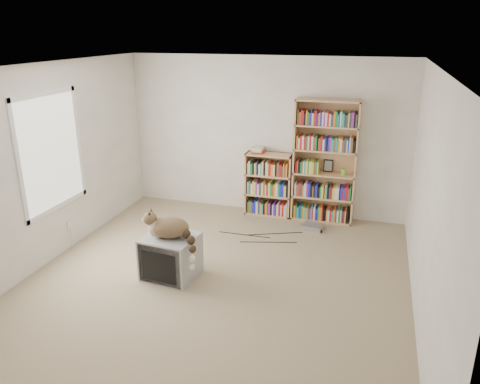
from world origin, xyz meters
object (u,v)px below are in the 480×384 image
(bookcase_tall, at_px, (325,165))
(crt_tv, at_px, (171,256))
(cat, at_px, (173,232))
(bookcase_short, at_px, (269,186))
(dvd_player, at_px, (313,227))

(bookcase_tall, bearing_deg, crt_tv, -123.34)
(crt_tv, relative_size, cat, 0.89)
(crt_tv, relative_size, bookcase_tall, 0.35)
(crt_tv, relative_size, bookcase_short, 0.65)
(crt_tv, distance_m, bookcase_short, 2.44)
(bookcase_tall, relative_size, dvd_player, 5.89)
(crt_tv, distance_m, cat, 0.37)
(dvd_player, bearing_deg, crt_tv, -113.98)
(bookcase_tall, distance_m, dvd_player, 0.97)
(dvd_player, bearing_deg, bookcase_short, 165.10)
(crt_tv, height_order, bookcase_short, bookcase_short)
(bookcase_tall, bearing_deg, dvd_player, -100.19)
(cat, xyz_separation_m, dvd_player, (1.40, 1.96, -0.59))
(cat, relative_size, bookcase_short, 0.73)
(cat, xyz_separation_m, bookcase_tall, (1.48, 2.39, 0.28))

